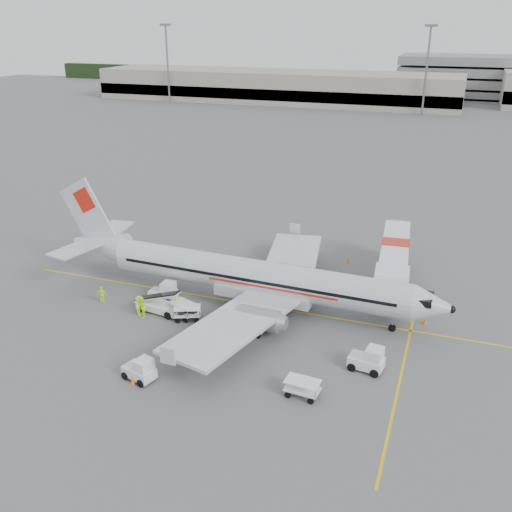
{
  "coord_description": "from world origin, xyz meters",
  "views": [
    {
      "loc": [
        15.87,
        -42.01,
        23.2
      ],
      "look_at": [
        0.0,
        2.0,
        3.8
      ],
      "focal_mm": 40.0,
      "sensor_mm": 36.0,
      "label": 1
    }
  ],
  "objects_px": {
    "belt_loader": "(159,297)",
    "tug_fore": "(366,358)",
    "aircraft": "(256,255)",
    "tug_aft": "(163,291)",
    "tug_mid": "(139,368)",
    "jet_bridge": "(394,264)"
  },
  "relations": [
    {
      "from": "belt_loader",
      "to": "tug_aft",
      "type": "bearing_deg",
      "value": 117.98
    },
    {
      "from": "tug_fore",
      "to": "tug_aft",
      "type": "xyz_separation_m",
      "value": [
        -18.87,
        4.72,
        -0.02
      ]
    },
    {
      "from": "aircraft",
      "to": "tug_fore",
      "type": "bearing_deg",
      "value": -29.4
    },
    {
      "from": "belt_loader",
      "to": "tug_mid",
      "type": "distance_m",
      "value": 9.97
    },
    {
      "from": "belt_loader",
      "to": "tug_fore",
      "type": "height_order",
      "value": "belt_loader"
    },
    {
      "from": "belt_loader",
      "to": "tug_aft",
      "type": "xyz_separation_m",
      "value": [
        -0.71,
        1.94,
        -0.48
      ]
    },
    {
      "from": "aircraft",
      "to": "belt_loader",
      "type": "bearing_deg",
      "value": -150.69
    },
    {
      "from": "tug_mid",
      "to": "belt_loader",
      "type": "bearing_deg",
      "value": 126.4
    },
    {
      "from": "tug_fore",
      "to": "aircraft",
      "type": "bearing_deg",
      "value": 156.47
    },
    {
      "from": "jet_bridge",
      "to": "tug_mid",
      "type": "relative_size",
      "value": 7.37
    },
    {
      "from": "tug_fore",
      "to": "tug_mid",
      "type": "xyz_separation_m",
      "value": [
        -14.66,
        -6.54,
        -0.06
      ]
    },
    {
      "from": "jet_bridge",
      "to": "tug_fore",
      "type": "xyz_separation_m",
      "value": [
        0.11,
        -14.96,
        -1.25
      ]
    },
    {
      "from": "belt_loader",
      "to": "tug_aft",
      "type": "relative_size",
      "value": 2.17
    },
    {
      "from": "belt_loader",
      "to": "tug_mid",
      "type": "xyz_separation_m",
      "value": [
        3.5,
        -9.32,
        -0.53
      ]
    },
    {
      "from": "jet_bridge",
      "to": "tug_mid",
      "type": "bearing_deg",
      "value": -128.84
    },
    {
      "from": "tug_mid",
      "to": "aircraft",
      "type": "bearing_deg",
      "value": 89.18
    },
    {
      "from": "belt_loader",
      "to": "tug_fore",
      "type": "xyz_separation_m",
      "value": [
        18.16,
        -2.78,
        -0.46
      ]
    },
    {
      "from": "jet_bridge",
      "to": "tug_mid",
      "type": "distance_m",
      "value": 25.99
    },
    {
      "from": "aircraft",
      "to": "belt_loader",
      "type": "relative_size",
      "value": 6.73
    },
    {
      "from": "aircraft",
      "to": "tug_mid",
      "type": "height_order",
      "value": "aircraft"
    },
    {
      "from": "tug_fore",
      "to": "tug_mid",
      "type": "distance_m",
      "value": 16.05
    },
    {
      "from": "tug_fore",
      "to": "tug_aft",
      "type": "bearing_deg",
      "value": 173.97
    }
  ]
}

